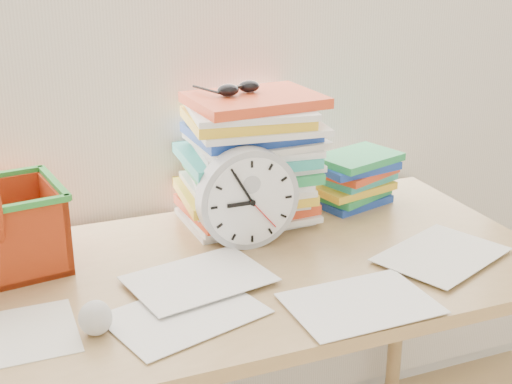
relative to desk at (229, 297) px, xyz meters
name	(u,v)px	position (x,y,z in m)	size (l,w,h in m)	color
desk	(229,297)	(0.00, 0.00, 0.00)	(1.40, 0.70, 0.75)	#A17D4B
paper_stack	(249,160)	(0.14, 0.23, 0.23)	(0.33, 0.27, 0.32)	white
clock	(248,198)	(0.08, 0.09, 0.19)	(0.23, 0.23, 0.05)	#ABADB1
sunglasses	(239,88)	(0.12, 0.25, 0.41)	(0.13, 0.11, 0.03)	black
book_stack	(355,178)	(0.44, 0.24, 0.14)	(0.23, 0.18, 0.14)	white
crumpled_ball	(95,318)	(-0.31, -0.16, 0.11)	(0.06, 0.06, 0.06)	silver
scattered_papers	(229,264)	(0.00, 0.00, 0.08)	(1.26, 0.42, 0.02)	white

